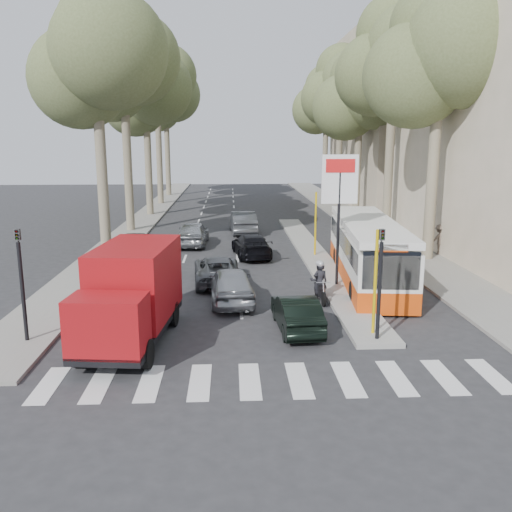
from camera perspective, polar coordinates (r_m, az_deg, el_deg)
The scene contains 30 objects.
ground at distance 18.31m, azimuth 1.39°, elevation -7.63°, with size 120.00×120.00×0.00m, color #28282B.
sidewalk_right at distance 43.75m, azimuth 10.32°, elevation 3.92°, with size 3.20×70.00×0.12m, color gray.
median_left at distance 46.09m, azimuth -11.17°, elevation 4.30°, with size 2.40×64.00×0.12m, color gray.
traffic_island at distance 29.19m, azimuth 6.20°, elevation 0.00°, with size 1.50×26.00×0.16m, color gray.
building_far at distance 53.89m, azimuth 15.82°, elevation 13.65°, with size 11.00×20.00×16.00m, color #B7A88E.
billboard at distance 22.77m, azimuth 8.74°, elevation 5.74°, with size 1.50×12.10×5.60m.
traffic_light_island at distance 16.74m, azimuth 12.98°, elevation -0.97°, with size 0.16×0.41×3.60m.
traffic_light_left at distance 17.77m, azimuth -23.57°, elevation -0.93°, with size 0.16×0.41×3.60m.
tree_l_a at distance 30.31m, azimuth -16.30°, elevation 19.65°, with size 7.40×7.20×14.10m.
tree_l_b at distance 38.20m, azimuth -13.62°, elevation 19.19°, with size 7.40×7.20×14.88m.
tree_l_c at distance 45.91m, azimuth -11.39°, elevation 16.75°, with size 7.40×7.20×13.71m.
tree_l_d at distance 53.98m, azimuth -10.29°, elevation 17.91°, with size 7.40×7.20×15.66m.
tree_l_e at distance 61.82m, azimuth -9.37°, elevation 16.23°, with size 7.40×7.20×14.49m.
tree_r_a at distance 29.50m, azimuth 19.05°, elevation 19.70°, with size 7.40×7.20×14.10m.
tree_r_b at distance 37.18m, azimuth 14.54°, elevation 19.88°, with size 7.40×7.20×15.27m.
tree_r_c at distance 44.63m, azimuth 11.03°, elevation 16.46°, with size 7.40×7.20×13.32m.
tree_r_d at distance 52.56m, azimuth 9.07°, elevation 17.36°, with size 7.40×7.20×14.88m.
tree_r_e at distance 60.36m, azimuth 7.55°, elevation 16.06°, with size 7.40×7.20×14.10m.
silver_hatchback at distance 21.01m, azimuth -2.65°, elevation -3.02°, with size 1.65×4.11×1.40m, color #A3A6AB.
dark_hatchback at distance 18.06m, azimuth 4.29°, elevation -5.97°, with size 1.25×3.58×1.18m, color black.
queue_car_a at distance 23.86m, azimuth -4.10°, elevation -1.45°, with size 1.97×4.27×1.19m, color #52545A.
queue_car_b at distance 29.11m, azimuth -0.50°, elevation 1.13°, with size 1.74×4.28×1.24m, color black.
queue_car_c at distance 32.45m, azimuth -6.68°, elevation 2.39°, with size 1.72×4.27×1.45m, color #A5A9AD.
queue_car_d at distance 36.57m, azimuth -1.38°, elevation 3.60°, with size 1.57×4.50×1.48m, color #4E5156.
queue_car_e at distance 29.38m, azimuth -12.58°, elevation 1.07°, with size 1.92×4.73×1.37m, color black.
red_truck at distance 17.17m, azimuth -12.94°, elevation -3.80°, with size 2.66×5.75×2.97m.
city_bus at distance 24.46m, azimuth 11.66°, elevation 0.71°, with size 3.22×10.59×2.75m.
motorcycle at distance 21.39m, azimuth 6.69°, elevation -2.72°, with size 0.69×1.90×1.61m.
pedestrian_near at distance 30.31m, azimuth 14.91°, elevation 1.65°, with size 0.89×0.44×1.52m, color #3F344E.
pedestrian_far at distance 30.79m, azimuth 18.76°, elevation 1.67°, with size 1.05×0.46×1.62m, color brown.
Camera 1 is at (-1.27, -17.18, 6.21)m, focal length 38.00 mm.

